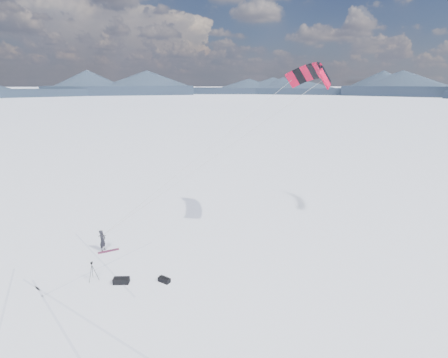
{
  "coord_description": "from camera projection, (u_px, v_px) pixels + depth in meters",
  "views": [
    {
      "loc": [
        6.17,
        -17.92,
        11.74
      ],
      "look_at": [
        8.3,
        4.86,
        4.89
      ],
      "focal_mm": 26.0,
      "sensor_mm": 36.0,
      "label": 1
    }
  ],
  "objects": [
    {
      "name": "gear_bag_b",
      "position": [
        164.0,
        280.0,
        19.82
      ],
      "size": [
        0.81,
        0.73,
        0.34
      ],
      "rotation": [
        0.0,
        0.0,
        -0.64
      ],
      "color": "black",
      "rests_on": "ground"
    },
    {
      "name": "snowkiter",
      "position": [
        104.0,
        250.0,
        23.58
      ],
      "size": [
        0.52,
        0.66,
        1.59
      ],
      "primitive_type": "imported",
      "rotation": [
        0.0,
        0.0,
        1.3
      ],
      "color": "black",
      "rests_on": "ground"
    },
    {
      "name": "horizon_hills",
      "position": [
        88.0,
        209.0,
        18.54
      ],
      "size": [
        704.84,
        706.81,
        10.69
      ],
      "color": "#162030",
      "rests_on": "ground"
    },
    {
      "name": "snowboard",
      "position": [
        109.0,
        251.0,
        23.45
      ],
      "size": [
        1.46,
        0.76,
        0.04
      ],
      "primitive_type": "cube",
      "rotation": [
        0.0,
        0.0,
        0.35
      ],
      "color": "maroon",
      "rests_on": "ground"
    },
    {
      "name": "gear_bag_a",
      "position": [
        121.0,
        280.0,
        19.68
      ],
      "size": [
        0.97,
        0.5,
        0.42
      ],
      "rotation": [
        0.0,
        0.0,
        -0.07
      ],
      "color": "black",
      "rests_on": "ground"
    },
    {
      "name": "ground",
      "position": [
        97.0,
        281.0,
        19.91
      ],
      "size": [
        1800.0,
        1800.0,
        0.0
      ],
      "primitive_type": "plane",
      "color": "white"
    },
    {
      "name": "tripod",
      "position": [
        92.0,
        269.0,
        19.81
      ],
      "size": [
        0.56,
        0.61,
        1.26
      ],
      "rotation": [
        0.0,
        0.0,
        -0.1
      ],
      "color": "black",
      "rests_on": "ground"
    },
    {
      "name": "power_kite",
      "position": [
        311.0,
        76.0,
        23.21
      ],
      "size": [
        16.5,
        5.65,
        11.94
      ],
      "color": "red",
      "rests_on": "ground"
    },
    {
      "name": "snow_tracks",
      "position": [
        71.0,
        286.0,
        19.47
      ],
      "size": [
        13.93,
        10.25,
        0.01
      ],
      "color": "#B4BBD1",
      "rests_on": "ground"
    }
  ]
}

